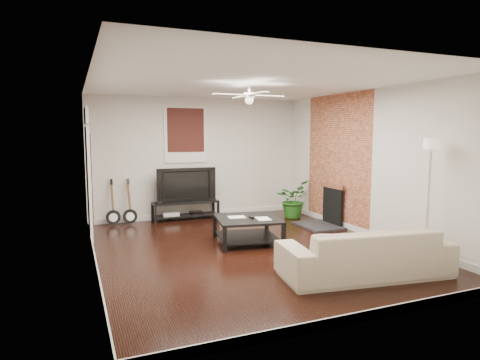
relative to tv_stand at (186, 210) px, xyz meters
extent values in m
cube|color=black|center=(0.38, -2.78, -0.21)|extent=(5.00, 6.00, 0.01)
cube|color=white|center=(0.38, -2.78, 2.59)|extent=(5.00, 6.00, 0.01)
cube|color=silver|center=(0.38, 0.22, 1.19)|extent=(5.00, 0.01, 2.80)
cube|color=silver|center=(0.38, -5.78, 1.19)|extent=(5.00, 0.01, 2.80)
cube|color=silver|center=(-2.12, -2.78, 1.19)|extent=(0.01, 6.00, 2.80)
cube|color=silver|center=(2.88, -2.78, 1.19)|extent=(0.01, 6.00, 2.80)
cube|color=#955030|center=(2.87, -1.78, 1.19)|extent=(0.02, 2.20, 2.80)
cube|color=black|center=(2.58, -1.78, 0.25)|extent=(0.80, 1.10, 0.92)
cube|color=#37140F|center=(0.08, 0.19, 1.74)|extent=(1.00, 0.06, 1.30)
cube|color=white|center=(-2.08, -0.88, 1.04)|extent=(0.08, 1.00, 2.50)
cube|color=black|center=(0.00, 0.00, 0.00)|extent=(1.51, 0.40, 0.42)
imported|color=black|center=(0.00, 0.02, 0.60)|extent=(1.36, 0.18, 0.78)
cube|color=black|center=(0.52, -2.39, 0.02)|extent=(1.27, 1.27, 0.46)
imported|color=#C4AF93|center=(1.33, -4.61, 0.13)|extent=(2.45, 1.24, 0.68)
imported|color=#205D1A|center=(2.39, -0.74, 0.23)|extent=(1.05, 1.04, 0.88)
camera|label=1|loc=(-2.37, -9.10, 1.76)|focal=30.80mm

